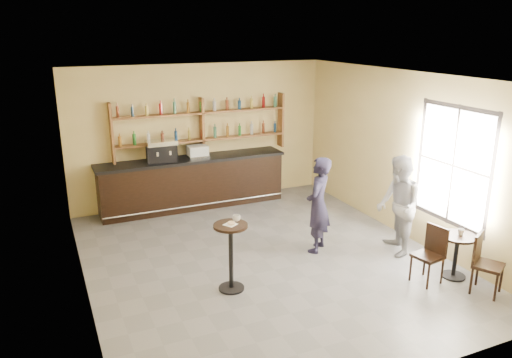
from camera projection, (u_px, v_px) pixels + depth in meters
name	position (u px, v px, depth m)	size (l,w,h in m)	color
floor	(264.00, 259.00, 8.88)	(7.00, 7.00, 0.00)	slate
ceiling	(265.00, 77.00, 7.95)	(7.00, 7.00, 0.00)	white
wall_back	(201.00, 134.00, 11.47)	(7.00, 7.00, 0.00)	#D2BB77
wall_front	(401.00, 257.00, 5.35)	(7.00, 7.00, 0.00)	#D2BB77
wall_left	(77.00, 197.00, 7.25)	(7.00, 7.00, 0.00)	#D2BB77
wall_right	(406.00, 155.00, 9.58)	(7.00, 7.00, 0.00)	#D2BB77
window_pane	(453.00, 166.00, 8.50)	(2.00, 2.00, 0.00)	white
window_frame	(453.00, 166.00, 8.49)	(0.04, 1.70, 2.10)	black
shelf_unit	(202.00, 126.00, 11.30)	(4.00, 0.26, 1.40)	brown
liquor_bottles	(202.00, 119.00, 11.25)	(3.68, 0.10, 1.00)	#8C5919
bar_counter	(193.00, 182.00, 11.34)	(4.27, 0.83, 1.15)	black
espresso_machine	(162.00, 151.00, 10.84)	(0.65, 0.42, 0.46)	black
pastry_case	(198.00, 151.00, 11.18)	(0.45, 0.36, 0.27)	silver
pedestal_table	(231.00, 257.00, 7.72)	(0.53, 0.53, 1.09)	black
napkin	(230.00, 224.00, 7.56)	(0.17, 0.17, 0.00)	white
donut	(231.00, 223.00, 7.55)	(0.12, 0.12, 0.04)	#C48B47
cup_pedestal	(237.00, 218.00, 7.69)	(0.12, 0.12, 0.10)	white
man_main	(318.00, 205.00, 9.01)	(0.65, 0.42, 1.77)	black
cafe_table	(456.00, 256.00, 8.16)	(0.59, 0.59, 0.74)	black
cup_cafe	(461.00, 232.00, 8.06)	(0.11, 0.11, 0.10)	white
chair_west	(428.00, 255.00, 7.96)	(0.41, 0.41, 0.94)	black
chair_south	(488.00, 265.00, 7.62)	(0.41, 0.41, 0.96)	black
patron_second	(398.00, 206.00, 8.89)	(0.88, 0.69, 1.82)	#99989D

